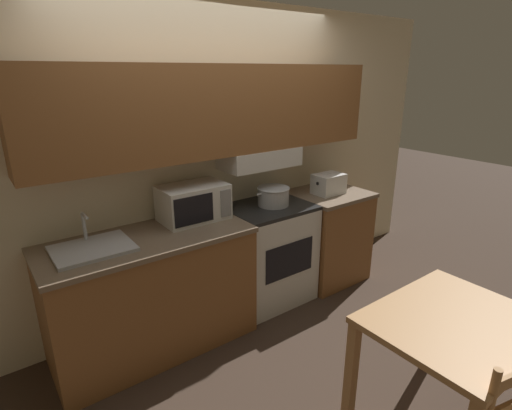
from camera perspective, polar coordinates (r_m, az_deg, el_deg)
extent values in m
plane|color=#3D2D23|center=(3.86, -5.73, -12.88)|extent=(16.00, 16.00, 0.00)
cube|color=beige|center=(3.40, -6.64, 5.95)|extent=(5.31, 0.05, 2.55)
cube|color=brown|center=(3.17, -5.22, 13.33)|extent=(2.91, 0.32, 0.68)
cube|color=silver|center=(3.45, 0.50, 6.78)|extent=(0.69, 0.34, 0.16)
cube|color=brown|center=(3.13, -14.56, -12.35)|extent=(1.46, 0.63, 0.87)
cube|color=#75604C|center=(2.93, -15.27, -4.74)|extent=(1.48, 0.65, 0.04)
cube|color=brown|center=(4.07, 9.97, -4.51)|extent=(0.69, 0.63, 0.87)
cube|color=#75604C|center=(3.91, 10.34, 1.58)|extent=(0.71, 0.65, 0.04)
cube|color=silver|center=(3.63, 1.72, -7.10)|extent=(0.73, 0.58, 0.87)
cube|color=black|center=(3.46, 1.80, -0.36)|extent=(0.73, 0.58, 0.03)
cube|color=black|center=(3.40, 4.83, -7.83)|extent=(0.51, 0.01, 0.31)
cylinder|color=black|center=(3.28, 0.81, -1.27)|extent=(0.10, 0.10, 0.01)
cylinder|color=black|center=(3.47, 5.11, -0.17)|extent=(0.10, 0.10, 0.01)
cylinder|color=black|center=(3.45, -1.53, -0.20)|extent=(0.10, 0.10, 0.01)
cylinder|color=black|center=(3.64, 2.68, 0.79)|extent=(0.10, 0.10, 0.01)
cylinder|color=#B7BABF|center=(3.45, 2.50, 1.24)|extent=(0.27, 0.27, 0.16)
torus|color=#B7BABF|center=(3.43, 2.52, 2.43)|extent=(0.28, 0.28, 0.01)
cylinder|color=#B7BABF|center=(3.35, 0.44, 1.54)|extent=(0.05, 0.01, 0.01)
cylinder|color=#B7BABF|center=(3.54, 4.47, 2.42)|extent=(0.05, 0.01, 0.01)
cube|color=silver|center=(3.14, -8.94, 0.37)|extent=(0.51, 0.33, 0.28)
cube|color=black|center=(2.96, -8.82, -0.75)|extent=(0.32, 0.01, 0.22)
cube|color=gray|center=(3.09, -4.32, 0.26)|extent=(0.09, 0.01, 0.22)
cube|color=silver|center=(3.84, 10.32, 2.99)|extent=(0.28, 0.21, 0.19)
cube|color=black|center=(3.73, 8.78, 3.05)|extent=(0.01, 0.02, 0.02)
cube|color=black|center=(3.74, 9.35, 4.09)|extent=(0.04, 0.15, 0.01)
cube|color=black|center=(3.79, 10.06, 4.23)|extent=(0.04, 0.15, 0.01)
cube|color=black|center=(3.84, 10.74, 4.36)|extent=(0.04, 0.15, 0.01)
cube|color=black|center=(3.89, 11.41, 4.50)|extent=(0.04, 0.15, 0.01)
cube|color=#B7BABF|center=(2.82, -22.32, -5.78)|extent=(0.49, 0.39, 0.02)
cube|color=#4C4F54|center=(2.80, -22.22, -5.85)|extent=(0.42, 0.29, 0.01)
cylinder|color=#B7BABF|center=(2.92, -23.33, -2.84)|extent=(0.02, 0.02, 0.19)
cylinder|color=#B7BABF|center=(2.83, -23.28, -1.41)|extent=(0.02, 0.12, 0.02)
cube|color=#B27F4C|center=(2.46, 26.62, -14.74)|extent=(0.90, 0.73, 0.04)
cube|color=#B27F4C|center=(2.53, 13.37, -22.83)|extent=(0.06, 0.06, 0.73)
cube|color=#B27F4C|center=(3.10, 23.75, -15.42)|extent=(0.06, 0.06, 0.73)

